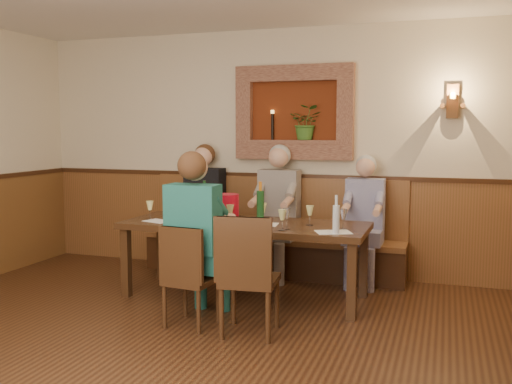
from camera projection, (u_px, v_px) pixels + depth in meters
ground_plane at (155, 371)px, 3.94m from camera, size 6.00×6.00×0.00m
room_shell at (149, 95)px, 3.73m from camera, size 6.04×6.04×2.82m
wainscoting at (153, 288)px, 3.88m from camera, size 6.02×6.02×1.15m
wall_niche at (297, 116)px, 6.44m from camera, size 1.36×0.30×1.06m
wall_sconce at (453, 102)px, 5.89m from camera, size 0.25×0.20×0.35m
dining_table at (245, 230)px, 5.61m from camera, size 2.40×0.90×0.75m
bench at (272, 246)px, 6.54m from camera, size 3.00×0.45×1.11m
chair_near_left at (190, 297)px, 4.82m from camera, size 0.42×0.42×0.87m
chair_near_right at (249, 300)px, 4.62m from camera, size 0.48×0.48×0.99m
person_bench_left at (202, 219)px, 6.67m from camera, size 0.45×0.55×1.49m
person_bench_mid at (277, 223)px, 6.38m from camera, size 0.45×0.55×1.49m
person_bench_right at (363, 232)px, 6.08m from camera, size 0.41×0.50×1.39m
person_chair_front at (198, 251)px, 4.93m from camera, size 0.45×0.55×1.48m
spittoon_bucket at (227, 208)px, 5.67m from camera, size 0.28×0.28×0.27m
wine_bottle_green_a at (260, 206)px, 5.58m from camera, size 0.09×0.09×0.41m
wine_bottle_green_b at (205, 203)px, 5.82m from camera, size 0.08×0.08×0.39m
water_bottle at (336, 218)px, 4.99m from camera, size 0.07×0.07×0.34m
tasting_sheet_a at (158, 221)px, 5.68m from camera, size 0.31×0.26×0.00m
tasting_sheet_b at (262, 224)px, 5.49m from camera, size 0.34×0.26×0.00m
tasting_sheet_c at (333, 232)px, 5.07m from camera, size 0.37×0.33×0.00m
tasting_sheet_d at (201, 225)px, 5.45m from camera, size 0.29×0.23×0.00m
wine_glass_0 at (150, 210)px, 5.78m from camera, size 0.08×0.08×0.19m
wine_glass_1 at (177, 208)px, 5.91m from camera, size 0.08×0.08×0.19m
wine_glass_2 at (186, 213)px, 5.61m from camera, size 0.08×0.08×0.19m
wine_glass_3 at (215, 210)px, 5.82m from camera, size 0.08×0.08×0.19m
wine_glass_4 at (230, 215)px, 5.48m from camera, size 0.08×0.08×0.19m
wine_glass_5 at (263, 212)px, 5.62m from camera, size 0.08×0.08×0.19m
wine_glass_6 at (287, 219)px, 5.23m from camera, size 0.08×0.08×0.19m
wine_glass_7 at (310, 215)px, 5.43m from camera, size 0.08×0.08×0.19m
wine_glass_8 at (343, 219)px, 5.19m from camera, size 0.08×0.08×0.19m
wine_glass_9 at (209, 217)px, 5.36m from camera, size 0.08×0.08×0.19m
wine_glass_10 at (282, 220)px, 5.15m from camera, size 0.08×0.08×0.19m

